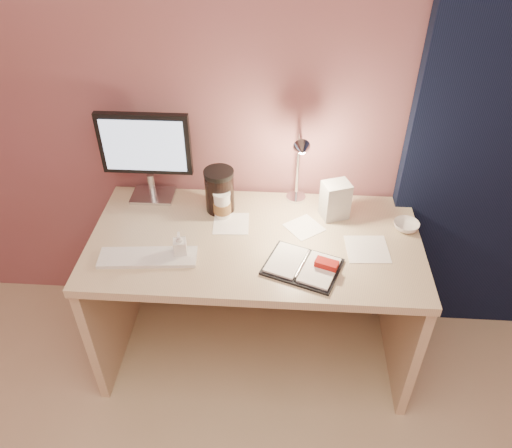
# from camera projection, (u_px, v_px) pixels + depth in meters

# --- Properties ---
(room) EXTENTS (3.50, 3.50, 3.50)m
(room) POSITION_uv_depth(u_px,v_px,m) (491.00, 125.00, 2.05)
(room) COLOR #C6B28E
(room) RESTS_ON ground
(desk) EXTENTS (1.40, 0.70, 0.73)m
(desk) POSITION_uv_depth(u_px,v_px,m) (256.00, 266.00, 2.30)
(desk) COLOR tan
(desk) RESTS_ON ground
(monitor) EXTENTS (0.40, 0.14, 0.43)m
(monitor) POSITION_uv_depth(u_px,v_px,m) (146.00, 149.00, 2.19)
(monitor) COLOR silver
(monitor) RESTS_ON desk
(keyboard) EXTENTS (0.40, 0.15, 0.02)m
(keyboard) POSITION_uv_depth(u_px,v_px,m) (148.00, 257.00, 2.00)
(keyboard) COLOR white
(keyboard) RESTS_ON desk
(planner) EXTENTS (0.34, 0.30, 0.04)m
(planner) POSITION_uv_depth(u_px,v_px,m) (304.00, 266.00, 1.96)
(planner) COLOR black
(planner) RESTS_ON desk
(paper_a) EXTENTS (0.16, 0.16, 0.00)m
(paper_a) POSITION_uv_depth(u_px,v_px,m) (231.00, 224.00, 2.18)
(paper_a) COLOR white
(paper_a) RESTS_ON desk
(paper_b) EXTENTS (0.18, 0.18, 0.00)m
(paper_b) POSITION_uv_depth(u_px,v_px,m) (367.00, 249.00, 2.05)
(paper_b) COLOR white
(paper_b) RESTS_ON desk
(paper_c) EXTENTS (0.19, 0.19, 0.00)m
(paper_c) POSITION_uv_depth(u_px,v_px,m) (304.00, 227.00, 2.16)
(paper_c) COLOR white
(paper_c) RESTS_ON desk
(coffee_cup) EXTENTS (0.08, 0.08, 0.13)m
(coffee_cup) POSITION_uv_depth(u_px,v_px,m) (222.00, 205.00, 2.19)
(coffee_cup) COLOR white
(coffee_cup) RESTS_ON desk
(bowl) EXTENTS (0.11, 0.11, 0.03)m
(bowl) POSITION_uv_depth(u_px,v_px,m) (406.00, 226.00, 2.15)
(bowl) COLOR silver
(bowl) RESTS_ON desk
(lotion_bottle) EXTENTS (0.06, 0.06, 0.11)m
(lotion_bottle) POSITION_uv_depth(u_px,v_px,m) (180.00, 244.00, 1.99)
(lotion_bottle) COLOR white
(lotion_bottle) RESTS_ON desk
(dark_jar) EXTENTS (0.13, 0.13, 0.18)m
(dark_jar) POSITION_uv_depth(u_px,v_px,m) (220.00, 192.00, 2.21)
(dark_jar) COLOR black
(dark_jar) RESTS_ON desk
(product_box) EXTENTS (0.14, 0.12, 0.17)m
(product_box) POSITION_uv_depth(u_px,v_px,m) (335.00, 200.00, 2.18)
(product_box) COLOR silver
(product_box) RESTS_ON desk
(desk_lamp) EXTENTS (0.09, 0.24, 0.39)m
(desk_lamp) POSITION_uv_depth(u_px,v_px,m) (297.00, 165.00, 2.11)
(desk_lamp) COLOR silver
(desk_lamp) RESTS_ON desk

